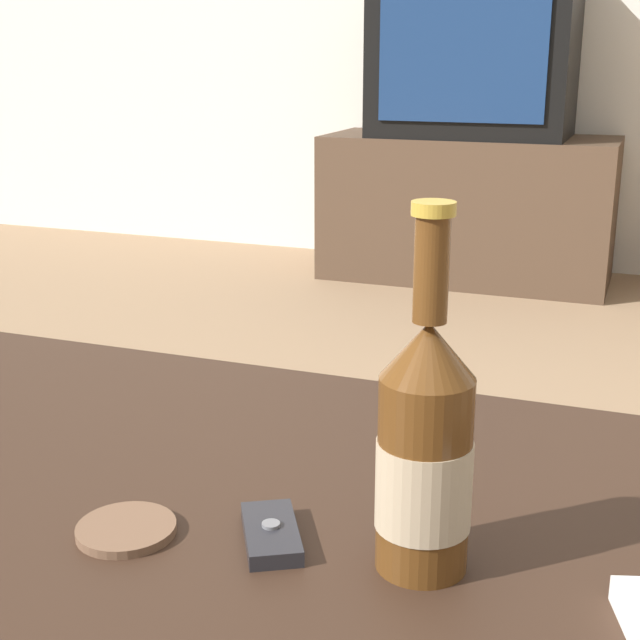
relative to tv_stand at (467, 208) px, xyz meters
The scene contains 6 objects.
coffee_table 2.74m from the tv_stand, 84.45° to the right, with size 1.18×0.82×0.44m.
tv_stand is the anchor object (origin of this frame).
television 0.57m from the tv_stand, 90.00° to the right, with size 0.70×0.45×0.60m.
beer_bottle 2.76m from the tv_stand, 79.26° to the right, with size 0.08×0.08×0.29m.
cell_phone 2.74m from the tv_stand, 81.90° to the right, with size 0.08×0.10×0.02m.
coaster 2.76m from the tv_stand, 84.43° to the right, with size 0.09×0.09×0.01m.
Camera 1 is at (0.39, -0.60, 0.83)m, focal length 50.00 mm.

